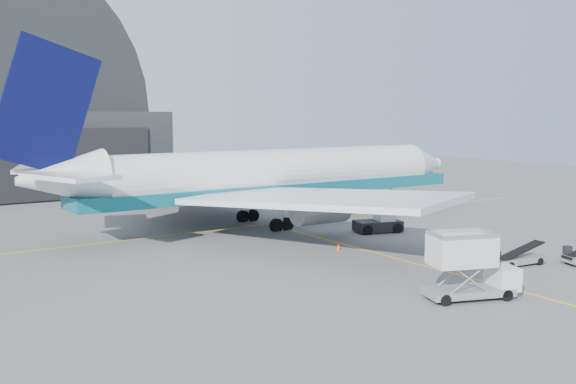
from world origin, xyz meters
TOP-DOWN VIEW (x-y plane):
  - ground at (0.00, 0.00)m, footprint 200.00×200.00m
  - taxi_lines at (0.00, 12.67)m, footprint 80.00×42.12m
  - distant_bldg_a at (38.00, 72.00)m, footprint 14.00×8.00m
  - distant_bldg_b at (55.00, 68.00)m, footprint 8.00×6.00m
  - airliner at (-0.87, 19.45)m, footprint 52.66×51.07m
  - catering_truck at (-4.30, -10.61)m, footprint 6.32×4.03m
  - pushback_tug at (6.88, 10.14)m, footprint 5.06×3.80m
  - belt_loader_a at (6.10, -6.66)m, footprint 4.66×1.99m
  - traffic_cone at (-1.91, 5.55)m, footprint 0.38×0.38m

SIDE VIEW (x-z plane):
  - ground at x=0.00m, z-range 0.00..0.00m
  - distant_bldg_a at x=38.00m, z-range -2.00..2.00m
  - distant_bldg_b at x=55.00m, z-range -1.40..1.40m
  - taxi_lines at x=0.00m, z-range 0.00..0.02m
  - traffic_cone at x=-1.91m, z-range -0.01..0.54m
  - belt_loader_a at x=6.10m, z-range -0.33..1.41m
  - pushback_tug at x=6.88m, z-range -0.26..1.83m
  - catering_truck at x=-4.30m, z-range 0.03..4.10m
  - airliner at x=-0.87m, z-range -4.07..14.41m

